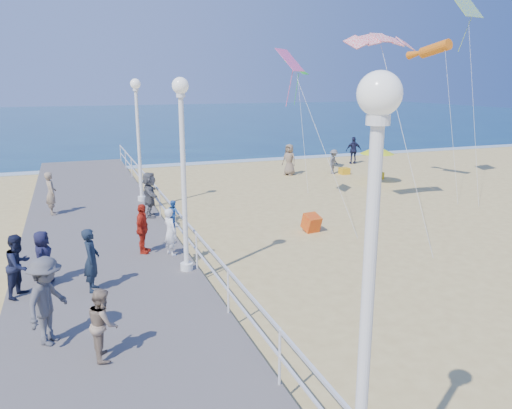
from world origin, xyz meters
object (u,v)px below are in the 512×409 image
object	(u,v)px
lamp_post_mid	(183,156)
toddler_held	(173,213)
box_kite	(311,224)
beach_chair_left	(378,175)
lamp_post_far	(138,127)
beach_walker_b	(354,150)
spectator_2	(47,301)
spectator_6	(51,193)
spectator_5	(150,194)
spectator_7	(19,265)
woman_holding_toddler	(170,232)
spectator_1	(103,323)
beach_walker_a	(334,162)
spectator_4	(43,258)
beach_walker_c	(289,160)
spectator_0	(91,260)
beach_umbrella	(377,150)
beach_chair_right	(344,171)
spectator_3	(142,229)
lamp_post_near	(369,274)

from	to	relation	value
lamp_post_mid	toddler_held	bearing A→B (deg)	90.70
box_kite	beach_chair_left	distance (m)	11.86
lamp_post_far	beach_walker_b	xyz separation A→B (m)	(15.61, 7.76, -2.72)
spectator_2	spectator_6	world-z (taller)	spectator_2
spectator_5	box_kite	xyz separation A→B (m)	(5.61, -2.93, -0.99)
box_kite	toddler_held	bearing A→B (deg)	-171.19
spectator_7	woman_holding_toddler	bearing A→B (deg)	-37.77
spectator_1	beach_walker_a	size ratio (longest dim) A/B	0.93
spectator_2	spectator_7	size ratio (longest dim) A/B	1.16
toddler_held	beach_walker_a	bearing A→B (deg)	-67.50
lamp_post_mid	spectator_4	bearing A→B (deg)	174.80
woman_holding_toddler	beach_walker_c	world-z (taller)	beach_walker_c
spectator_0	beach_chair_left	bearing A→B (deg)	-44.05
beach_walker_a	beach_umbrella	world-z (taller)	beach_umbrella
beach_walker_a	beach_chair_right	xyz separation A→B (m)	(0.57, -0.34, -0.56)
spectator_2	spectator_3	distance (m)	5.54
lamp_post_near	woman_holding_toddler	size ratio (longest dim) A/B	3.61
spectator_0	beach_walker_a	xyz separation A→B (m)	(14.96, 14.35, -0.46)
lamp_post_near	spectator_4	world-z (taller)	lamp_post_near
beach_chair_right	spectator_6	bearing A→B (deg)	-161.53
beach_walker_b	beach_umbrella	bearing A→B (deg)	81.68
beach_walker_a	beach_walker_c	world-z (taller)	beach_walker_c
lamp_post_mid	beach_chair_right	distance (m)	19.00
lamp_post_near	spectator_0	distance (m)	9.15
spectator_1	lamp_post_far	bearing A→B (deg)	-12.27
woman_holding_toddler	lamp_post_far	bearing A→B (deg)	-23.31
spectator_0	spectator_4	size ratio (longest dim) A/B	1.13
woman_holding_toddler	beach_chair_right	distance (m)	17.84
spectator_0	spectator_2	size ratio (longest dim) A/B	0.89
lamp_post_far	spectator_3	world-z (taller)	lamp_post_far
spectator_3	spectator_6	world-z (taller)	spectator_6
lamp_post_near	beach_chair_left	bearing A→B (deg)	55.50
spectator_7	beach_chair_right	bearing A→B (deg)	-21.69
spectator_1	spectator_5	bearing A→B (deg)	-14.98
spectator_5	beach_walker_a	distance (m)	14.62
beach_chair_right	toddler_held	bearing A→B (deg)	-137.58
box_kite	beach_chair_left	xyz separation A→B (m)	(8.51, 8.25, -0.10)
lamp_post_near	beach_chair_right	distance (m)	26.16
spectator_5	beach_chair_left	xyz separation A→B (m)	(14.12, 5.32, -1.09)
spectator_1	beach_walker_c	distance (m)	22.02
beach_walker_b	box_kite	world-z (taller)	beach_walker_b
toddler_held	spectator_3	xyz separation A→B (m)	(-0.92, 0.32, -0.48)
lamp_post_near	spectator_1	bearing A→B (deg)	116.52
spectator_1	beach_walker_a	world-z (taller)	spectator_1
beach_chair_left	lamp_post_far	bearing A→B (deg)	-170.03
beach_umbrella	woman_holding_toddler	bearing A→B (deg)	-146.39
woman_holding_toddler	toddler_held	bearing A→B (deg)	-67.03
lamp_post_near	spectator_5	size ratio (longest dim) A/B	2.98
spectator_1	spectator_6	distance (m)	11.90
spectator_5	beach_chair_right	size ratio (longest dim) A/B	3.24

